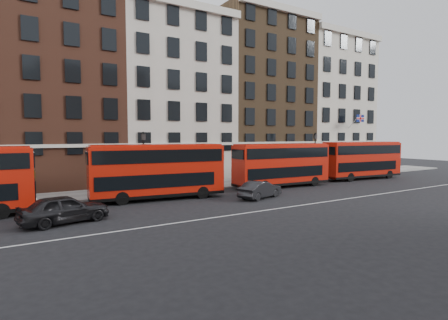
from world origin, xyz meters
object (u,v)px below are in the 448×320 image
bus_c (282,164)px  bus_d (362,159)px  car_front (260,190)px  bus_b (158,170)px  traffic_light (358,157)px  car_rear (64,209)px

bus_c → bus_d: (12.25, 0.00, 0.04)m
car_front → bus_c: bearing=-73.6°
bus_c → car_front: bus_c is taller
car_front → bus_b: bearing=45.2°
bus_b → bus_d: 25.15m
bus_c → car_front: (-5.53, -3.76, -1.61)m
bus_d → traffic_light: 3.42m
bus_d → car_rear: size_ratio=2.15×
car_front → bus_d: bearing=-95.8°
bus_b → traffic_light: 27.69m
bus_d → car_front: size_ratio=2.48×
bus_c → traffic_light: (14.69, 2.40, 0.14)m
bus_d → bus_c: bearing=-174.9°
car_rear → traffic_light: traffic_light is taller
bus_d → traffic_light: bus_d is taller
car_rear → bus_d: bearing=-93.9°
car_rear → traffic_light: (34.94, 6.70, 1.61)m
bus_b → traffic_light: bearing=11.4°
bus_c → traffic_light: 14.88m
bus_c → car_rear: size_ratio=2.10×
bus_d → car_rear: bearing=-167.4°
bus_c → bus_d: bus_d is taller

